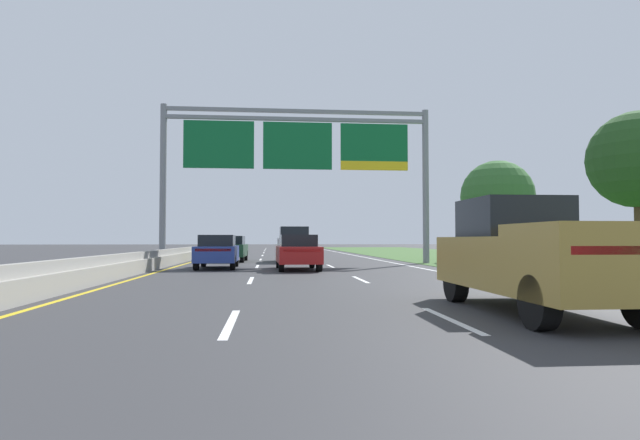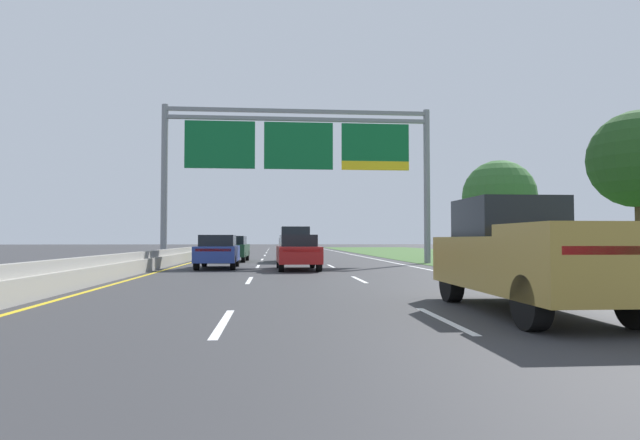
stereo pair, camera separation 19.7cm
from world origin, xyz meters
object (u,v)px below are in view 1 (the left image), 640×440
at_px(roadside_tree_near, 638,160).
at_px(roadside_tree_mid, 497,197).
at_px(car_silver_centre_lane_suv, 293,244).
at_px(overhead_sign_gantry, 298,152).
at_px(pickup_truck_gold, 532,255).
at_px(car_red_centre_lane_sedan, 298,252).
at_px(car_darkgreen_left_lane_sedan, 231,248).
at_px(car_blue_left_lane_sedan, 217,251).

distance_m(roadside_tree_near, roadside_tree_mid, 13.35).
bearing_deg(car_silver_centre_lane_suv, overhead_sign_gantry, -178.02).
relative_size(overhead_sign_gantry, roadside_tree_near, 2.43).
bearing_deg(pickup_truck_gold, roadside_tree_near, -44.20).
distance_m(overhead_sign_gantry, pickup_truck_gold, 20.70).
bearing_deg(roadside_tree_mid, overhead_sign_gantry, -168.68).
height_order(car_red_centre_lane_sedan, roadside_tree_near, roadside_tree_near).
bearing_deg(car_silver_centre_lane_suv, roadside_tree_near, -137.79).
distance_m(pickup_truck_gold, car_darkgreen_left_lane_sedan, 24.40).
xyz_separation_m(overhead_sign_gantry, car_blue_left_lane_sedan, (-3.99, -4.04, -5.42)).
bearing_deg(roadside_tree_mid, car_silver_centre_lane_suv, 179.12).
bearing_deg(car_blue_left_lane_sedan, car_darkgreen_left_lane_sedan, -1.38).
xyz_separation_m(car_silver_centre_lane_suv, roadside_tree_mid, (12.79, -0.20, 2.94)).
height_order(car_silver_centre_lane_suv, roadside_tree_near, roadside_tree_near).
height_order(car_blue_left_lane_sedan, roadside_tree_mid, roadside_tree_mid).
bearing_deg(overhead_sign_gantry, car_darkgreen_left_lane_sedan, 137.97).
xyz_separation_m(overhead_sign_gantry, roadside_tree_mid, (12.69, 2.54, -2.20)).
bearing_deg(overhead_sign_gantry, car_silver_centre_lane_suv, 92.12).
distance_m(car_red_centre_lane_sedan, roadside_tree_mid, 15.60).
bearing_deg(car_darkgreen_left_lane_sedan, roadside_tree_near, -130.21).
bearing_deg(roadside_tree_mid, car_blue_left_lane_sedan, -158.47).
xyz_separation_m(car_red_centre_lane_sedan, car_silver_centre_lane_suv, (0.17, 8.26, 0.28)).
height_order(car_red_centre_lane_sedan, roadside_tree_mid, roadside_tree_mid).
relative_size(car_darkgreen_left_lane_sedan, car_silver_centre_lane_suv, 0.94).
bearing_deg(overhead_sign_gantry, roadside_tree_mid, 11.32).
relative_size(pickup_truck_gold, roadside_tree_near, 0.88).
bearing_deg(pickup_truck_gold, roadside_tree_mid, -22.16).
relative_size(car_red_centre_lane_sedan, car_silver_centre_lane_suv, 0.94).
bearing_deg(car_red_centre_lane_sedan, roadside_tree_near, -114.23).
distance_m(car_darkgreen_left_lane_sedan, car_red_centre_lane_sedan, 9.75).
height_order(pickup_truck_gold, roadside_tree_near, roadside_tree_near).
bearing_deg(car_silver_centre_lane_suv, car_red_centre_lane_sedan, 178.67).
height_order(overhead_sign_gantry, car_darkgreen_left_lane_sedan, overhead_sign_gantry).
distance_m(car_blue_left_lane_sedan, car_darkgreen_left_lane_sedan, 7.56).
height_order(roadside_tree_near, roadside_tree_mid, roadside_tree_mid).
distance_m(car_darkgreen_left_lane_sedan, roadside_tree_near, 21.88).
height_order(car_blue_left_lane_sedan, roadside_tree_near, roadside_tree_near).
xyz_separation_m(roadside_tree_near, roadside_tree_mid, (0.45, 13.34, -0.31)).
bearing_deg(car_red_centre_lane_sedan, pickup_truck_gold, -166.92).
relative_size(overhead_sign_gantry, car_blue_left_lane_sedan, 3.40).
distance_m(car_darkgreen_left_lane_sedan, roadside_tree_mid, 16.94).
xyz_separation_m(car_darkgreen_left_lane_sedan, car_silver_centre_lane_suv, (3.81, -0.79, 0.28)).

